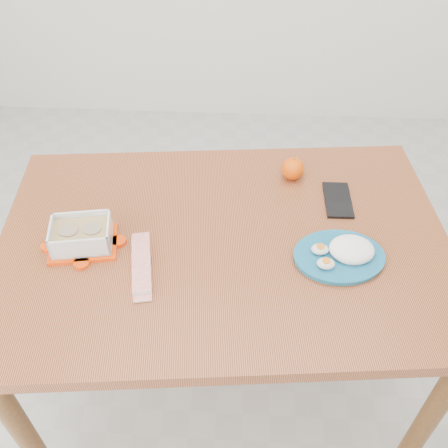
# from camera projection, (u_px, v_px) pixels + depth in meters

# --- Properties ---
(ground) EXTENTS (3.50, 3.50, 0.00)m
(ground) POSITION_uv_depth(u_px,v_px,m) (245.00, 345.00, 2.04)
(ground) COLOR #B7B7B2
(ground) RESTS_ON ground
(dining_table) EXTENTS (1.37, 0.98, 0.75)m
(dining_table) POSITION_uv_depth(u_px,v_px,m) (224.00, 260.00, 1.49)
(dining_table) COLOR #AA5930
(dining_table) RESTS_ON ground
(food_container) EXTENTS (0.20, 0.17, 0.08)m
(food_container) POSITION_uv_depth(u_px,v_px,m) (82.00, 236.00, 1.38)
(food_container) COLOR #F63F07
(food_container) RESTS_ON dining_table
(orange_fruit) EXTENTS (0.07, 0.07, 0.07)m
(orange_fruit) POSITION_uv_depth(u_px,v_px,m) (293.00, 169.00, 1.60)
(orange_fruit) COLOR orange
(orange_fruit) RESTS_ON dining_table
(rice_plate) EXTENTS (0.28, 0.28, 0.07)m
(rice_plate) POSITION_uv_depth(u_px,v_px,m) (343.00, 253.00, 1.36)
(rice_plate) COLOR #186187
(rice_plate) RESTS_ON dining_table
(candy_bar) EXTENTS (0.09, 0.21, 0.02)m
(candy_bar) POSITION_uv_depth(u_px,v_px,m) (141.00, 264.00, 1.34)
(candy_bar) COLOR red
(candy_bar) RESTS_ON dining_table
(smartphone) EXTENTS (0.08, 0.16, 0.01)m
(smartphone) POSITION_uv_depth(u_px,v_px,m) (338.00, 200.00, 1.54)
(smartphone) COLOR black
(smartphone) RESTS_ON dining_table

